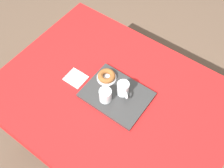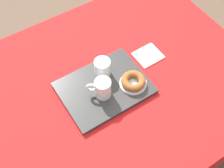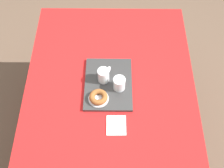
{
  "view_description": "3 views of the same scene",
  "coord_description": "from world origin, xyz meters",
  "px_view_note": "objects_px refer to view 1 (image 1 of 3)",
  "views": [
    {
      "loc": [
        0.47,
        -0.66,
        2.15
      ],
      "look_at": [
        -0.05,
        0.05,
        0.79
      ],
      "focal_mm": 41.38,
      "sensor_mm": 36.0,
      "label": 1
    },
    {
      "loc": [
        0.39,
        0.66,
        1.92
      ],
      "look_at": [
        -0.01,
        0.03,
        0.81
      ],
      "focal_mm": 47.52,
      "sensor_mm": 36.0,
      "label": 2
    },
    {
      "loc": [
        -1.02,
        -0.02,
        2.33
      ],
      "look_at": [
        0.0,
        -0.01,
        0.8
      ],
      "focal_mm": 46.96,
      "sensor_mm": 36.0,
      "label": 3
    }
  ],
  "objects_px": {
    "dining_table": "(113,102)",
    "donut_plate_left": "(107,78)",
    "serving_tray": "(116,95)",
    "water_glass_near": "(105,96)",
    "tea_mug_left": "(123,89)",
    "paper_napkin": "(76,78)",
    "sugar_donut_left": "(107,76)"
  },
  "relations": [
    {
      "from": "dining_table",
      "to": "water_glass_near",
      "type": "xyz_separation_m",
      "value": [
        -0.02,
        -0.06,
        0.15
      ]
    },
    {
      "from": "dining_table",
      "to": "tea_mug_left",
      "type": "distance_m",
      "value": 0.17
    },
    {
      "from": "tea_mug_left",
      "to": "water_glass_near",
      "type": "relative_size",
      "value": 1.16
    },
    {
      "from": "dining_table",
      "to": "sugar_donut_left",
      "type": "height_order",
      "value": "sugar_donut_left"
    },
    {
      "from": "water_glass_near",
      "to": "donut_plate_left",
      "type": "relative_size",
      "value": 0.69
    },
    {
      "from": "dining_table",
      "to": "water_glass_near",
      "type": "distance_m",
      "value": 0.16
    },
    {
      "from": "tea_mug_left",
      "to": "sugar_donut_left",
      "type": "xyz_separation_m",
      "value": [
        -0.15,
        0.03,
        -0.02
      ]
    },
    {
      "from": "water_glass_near",
      "to": "donut_plate_left",
      "type": "bearing_deg",
      "value": 124.25
    },
    {
      "from": "sugar_donut_left",
      "to": "water_glass_near",
      "type": "bearing_deg",
      "value": -55.75
    },
    {
      "from": "serving_tray",
      "to": "water_glass_near",
      "type": "xyz_separation_m",
      "value": [
        -0.03,
        -0.07,
        0.05
      ]
    },
    {
      "from": "tea_mug_left",
      "to": "water_glass_near",
      "type": "height_order",
      "value": "tea_mug_left"
    },
    {
      "from": "serving_tray",
      "to": "donut_plate_left",
      "type": "relative_size",
      "value": 3.14
    },
    {
      "from": "serving_tray",
      "to": "water_glass_near",
      "type": "height_order",
      "value": "water_glass_near"
    },
    {
      "from": "dining_table",
      "to": "water_glass_near",
      "type": "relative_size",
      "value": 16.63
    },
    {
      "from": "paper_napkin",
      "to": "water_glass_near",
      "type": "bearing_deg",
      "value": -3.95
    },
    {
      "from": "dining_table",
      "to": "donut_plate_left",
      "type": "relative_size",
      "value": 11.51
    },
    {
      "from": "water_glass_near",
      "to": "sugar_donut_left",
      "type": "distance_m",
      "value": 0.15
    },
    {
      "from": "serving_tray",
      "to": "paper_napkin",
      "type": "distance_m",
      "value": 0.29
    },
    {
      "from": "donut_plate_left",
      "to": "sugar_donut_left",
      "type": "bearing_deg",
      "value": 45.0
    },
    {
      "from": "serving_tray",
      "to": "water_glass_near",
      "type": "relative_size",
      "value": 4.54
    },
    {
      "from": "tea_mug_left",
      "to": "donut_plate_left",
      "type": "xyz_separation_m",
      "value": [
        -0.15,
        0.03,
        -0.04
      ]
    },
    {
      "from": "dining_table",
      "to": "tea_mug_left",
      "type": "xyz_separation_m",
      "value": [
        0.04,
        0.04,
        0.16
      ]
    },
    {
      "from": "dining_table",
      "to": "paper_napkin",
      "type": "distance_m",
      "value": 0.29
    },
    {
      "from": "dining_table",
      "to": "donut_plate_left",
      "type": "bearing_deg",
      "value": 146.04
    },
    {
      "from": "tea_mug_left",
      "to": "sugar_donut_left",
      "type": "distance_m",
      "value": 0.15
    },
    {
      "from": "water_glass_near",
      "to": "sugar_donut_left",
      "type": "relative_size",
      "value": 0.78
    },
    {
      "from": "serving_tray",
      "to": "tea_mug_left",
      "type": "height_order",
      "value": "tea_mug_left"
    },
    {
      "from": "serving_tray",
      "to": "tea_mug_left",
      "type": "xyz_separation_m",
      "value": [
        0.03,
        0.03,
        0.05
      ]
    },
    {
      "from": "serving_tray",
      "to": "paper_napkin",
      "type": "bearing_deg",
      "value": -170.05
    },
    {
      "from": "serving_tray",
      "to": "water_glass_near",
      "type": "bearing_deg",
      "value": -116.17
    },
    {
      "from": "water_glass_near",
      "to": "donut_plate_left",
      "type": "distance_m",
      "value": 0.16
    },
    {
      "from": "tea_mug_left",
      "to": "donut_plate_left",
      "type": "relative_size",
      "value": 0.81
    }
  ]
}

